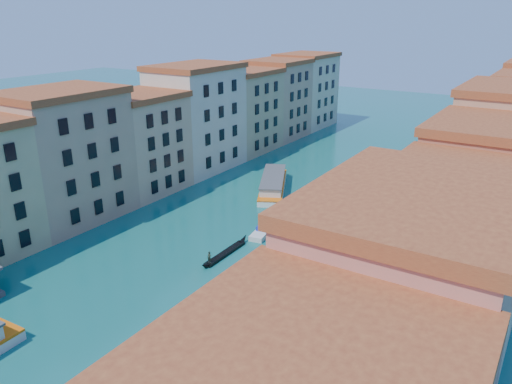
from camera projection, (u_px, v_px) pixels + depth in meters
left_bank_palazzos at (176, 127)px, 95.25m from camera, size 12.80×128.40×21.00m
right_bank_palazzos at (495, 174)px, 67.38m from camera, size 12.80×128.40×21.00m
quay at (427, 225)px, 74.53m from camera, size 4.00×140.00×1.00m
restaurant_awnings at (297, 373)px, 40.18m from camera, size 3.20×44.55×3.12m
mooring_poles_right at (296, 340)px, 46.91m from camera, size 1.44×54.24×3.20m
vaporetto_far at (273, 183)px, 90.26m from camera, size 11.68×17.92×2.68m
gondola_fore at (225, 252)px, 66.18m from camera, size 1.05×10.71×2.14m
gondola_right at (259, 318)px, 51.68m from camera, size 4.00×12.25×2.48m
gondola_far at (298, 245)px, 68.43m from camera, size 3.90×10.23×1.49m
motorboat_mid at (263, 230)px, 72.52m from camera, size 3.01×6.54×1.30m
motorboat_far at (404, 165)px, 103.89m from camera, size 2.89×6.49×1.30m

